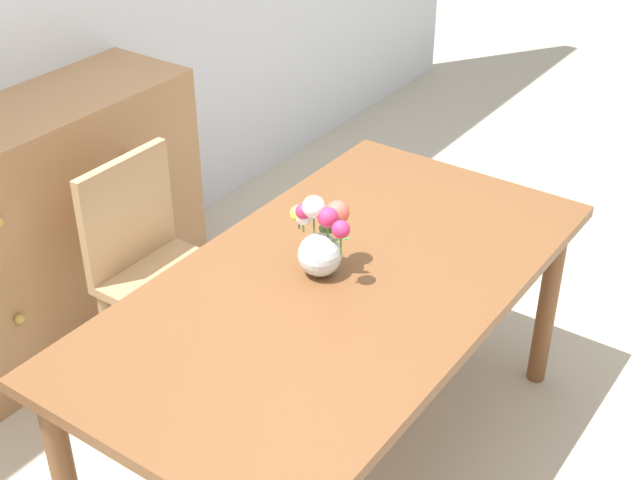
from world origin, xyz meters
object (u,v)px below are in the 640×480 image
dining_table (339,304)px  flower_vase (320,238)px  chair_far (154,261)px  dresser (37,235)px

dining_table → flower_vase: (0.01, 0.08, 0.20)m
chair_far → dining_table: bearing=89.5°
dresser → flower_vase: size_ratio=5.45×
dining_table → chair_far: 0.83m
dresser → dining_table: bearing=-85.8°
dining_table → flower_vase: bearing=81.0°
chair_far → dresser: size_ratio=0.64×
dining_table → dresser: (-0.10, 1.33, -0.17)m
dining_table → flower_vase: flower_vase is taller
dresser → flower_vase: bearing=-85.0°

